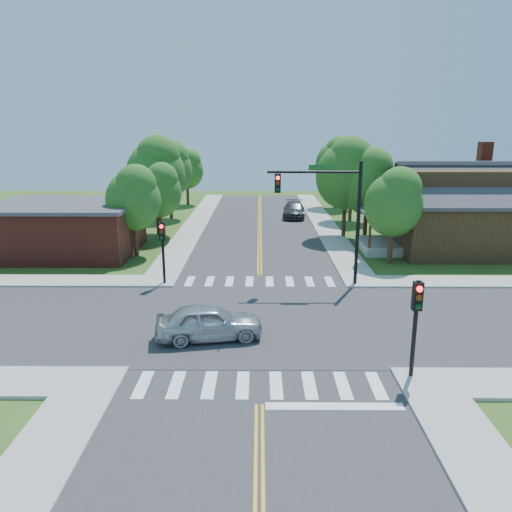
{
  "coord_description": "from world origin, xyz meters",
  "views": [
    {
      "loc": [
        -0.0,
        -22.37,
        9.03
      ],
      "look_at": [
        -0.2,
        3.95,
        2.2
      ],
      "focal_mm": 35.0,
      "sensor_mm": 36.0,
      "label": 1
    }
  ],
  "objects_px": {
    "house_ne": "(464,207)",
    "car_dgrey": "(294,210)",
    "signal_pole_se": "(416,311)",
    "car_silver": "(209,323)",
    "signal_pole_nw": "(163,241)",
    "signal_mast_ne": "(329,203)"
  },
  "relations": [
    {
      "from": "signal_pole_se",
      "to": "house_ne",
      "type": "bearing_deg",
      "value": 64.42
    },
    {
      "from": "signal_mast_ne",
      "to": "signal_pole_se",
      "type": "distance_m",
      "value": 11.55
    },
    {
      "from": "car_silver",
      "to": "signal_mast_ne",
      "type": "bearing_deg",
      "value": -48.38
    },
    {
      "from": "signal_pole_se",
      "to": "house_ne",
      "type": "xyz_separation_m",
      "value": [
        9.51,
        19.86,
        0.67
      ]
    },
    {
      "from": "signal_mast_ne",
      "to": "house_ne",
      "type": "xyz_separation_m",
      "value": [
        11.19,
        8.65,
        -1.52
      ]
    },
    {
      "from": "signal_mast_ne",
      "to": "signal_pole_nw",
      "type": "xyz_separation_m",
      "value": [
        -9.51,
        -0.01,
        -2.19
      ]
    },
    {
      "from": "signal_mast_ne",
      "to": "house_ne",
      "type": "height_order",
      "value": "signal_mast_ne"
    },
    {
      "from": "house_ne",
      "to": "car_dgrey",
      "type": "bearing_deg",
      "value": 129.82
    },
    {
      "from": "signal_pole_nw",
      "to": "house_ne",
      "type": "relative_size",
      "value": 0.29
    },
    {
      "from": "signal_mast_ne",
      "to": "house_ne",
      "type": "bearing_deg",
      "value": 37.68
    },
    {
      "from": "signal_pole_se",
      "to": "car_dgrey",
      "type": "xyz_separation_m",
      "value": [
        -2.1,
        33.78,
        -1.89
      ]
    },
    {
      "from": "car_silver",
      "to": "car_dgrey",
      "type": "height_order",
      "value": "car_silver"
    },
    {
      "from": "car_silver",
      "to": "car_dgrey",
      "type": "relative_size",
      "value": 0.9
    },
    {
      "from": "signal_pole_se",
      "to": "house_ne",
      "type": "height_order",
      "value": "house_ne"
    },
    {
      "from": "signal_mast_ne",
      "to": "signal_pole_nw",
      "type": "bearing_deg",
      "value": -179.93
    },
    {
      "from": "signal_pole_se",
      "to": "signal_pole_nw",
      "type": "bearing_deg",
      "value": 135.0
    },
    {
      "from": "signal_pole_se",
      "to": "signal_pole_nw",
      "type": "height_order",
      "value": "same"
    },
    {
      "from": "signal_mast_ne",
      "to": "car_dgrey",
      "type": "height_order",
      "value": "signal_mast_ne"
    },
    {
      "from": "signal_mast_ne",
      "to": "signal_pole_nw",
      "type": "distance_m",
      "value": 9.76
    },
    {
      "from": "signal_pole_se",
      "to": "car_silver",
      "type": "relative_size",
      "value": 0.78
    },
    {
      "from": "signal_mast_ne",
      "to": "signal_pole_se",
      "type": "height_order",
      "value": "signal_mast_ne"
    },
    {
      "from": "signal_pole_nw",
      "to": "car_silver",
      "type": "relative_size",
      "value": 0.78
    }
  ]
}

